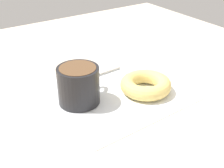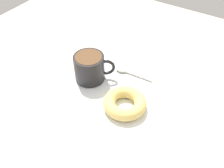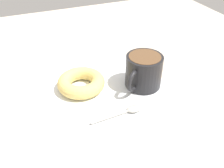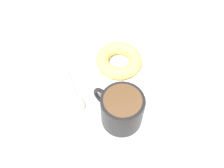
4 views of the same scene
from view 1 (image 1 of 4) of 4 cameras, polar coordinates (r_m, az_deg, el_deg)
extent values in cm
cube|color=beige|center=(68.57, -0.36, -3.53)|extent=(120.00, 120.00, 2.00)
cube|color=white|center=(70.33, 0.00, -1.53)|extent=(29.58, 29.58, 0.30)
cylinder|color=black|center=(65.11, -6.13, -0.22)|extent=(8.80, 8.80, 7.94)
cylinder|color=brown|center=(63.37, -6.31, 2.77)|extent=(7.60, 7.60, 0.60)
torus|color=black|center=(68.90, -4.30, 1.60)|extent=(3.76, 4.92, 5.35)
torus|color=#E5C66B|center=(70.17, 6.16, -0.13)|extent=(11.48, 11.48, 3.24)
ellipsoid|color=#B7B2A8|center=(75.49, -4.52, 1.15)|extent=(2.62, 3.74, 0.90)
cylinder|color=#B7B2A8|center=(78.30, -1.18, 2.17)|extent=(1.12, 9.11, 0.56)
camera|label=2|loc=(0.63, 58.57, 31.20)|focal=40.00mm
camera|label=3|loc=(1.08, -5.86, 29.39)|focal=40.00mm
camera|label=4|loc=(0.62, -38.60, 36.69)|focal=40.00mm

